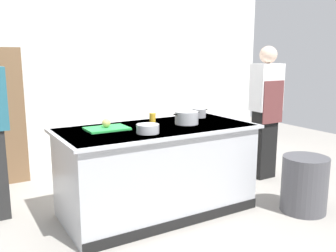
{
  "coord_description": "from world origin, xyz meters",
  "views": [
    {
      "loc": [
        -1.74,
        -3.15,
        1.61
      ],
      "look_at": [
        0.25,
        0.2,
        0.85
      ],
      "focal_mm": 39.12,
      "sensor_mm": 36.0,
      "label": 1
    }
  ],
  "objects_px": {
    "mixing_bowl": "(148,129)",
    "juice_cup": "(152,118)",
    "stock_pot": "(187,118)",
    "sauce_pan": "(199,113)",
    "trash_bin": "(304,184)",
    "onion": "(106,123)",
    "person_chef": "(266,109)"
  },
  "relations": [
    {
      "from": "mixing_bowl",
      "to": "juice_cup",
      "type": "height_order",
      "value": "juice_cup"
    },
    {
      "from": "stock_pot",
      "to": "sauce_pan",
      "type": "bearing_deg",
      "value": 36.98
    },
    {
      "from": "stock_pot",
      "to": "mixing_bowl",
      "type": "height_order",
      "value": "stock_pot"
    },
    {
      "from": "sauce_pan",
      "to": "mixing_bowl",
      "type": "bearing_deg",
      "value": -153.14
    },
    {
      "from": "trash_bin",
      "to": "onion",
      "type": "bearing_deg",
      "value": 152.93
    },
    {
      "from": "mixing_bowl",
      "to": "sauce_pan",
      "type": "bearing_deg",
      "value": 26.86
    },
    {
      "from": "stock_pot",
      "to": "sauce_pan",
      "type": "relative_size",
      "value": 1.41
    },
    {
      "from": "onion",
      "to": "stock_pot",
      "type": "distance_m",
      "value": 0.84
    },
    {
      "from": "onion",
      "to": "juice_cup",
      "type": "distance_m",
      "value": 0.57
    },
    {
      "from": "trash_bin",
      "to": "person_chef",
      "type": "distance_m",
      "value": 1.27
    },
    {
      "from": "sauce_pan",
      "to": "trash_bin",
      "type": "relative_size",
      "value": 0.37
    },
    {
      "from": "mixing_bowl",
      "to": "juice_cup",
      "type": "distance_m",
      "value": 0.56
    },
    {
      "from": "juice_cup",
      "to": "trash_bin",
      "type": "relative_size",
      "value": 0.17
    },
    {
      "from": "mixing_bowl",
      "to": "person_chef",
      "type": "relative_size",
      "value": 0.12
    },
    {
      "from": "person_chef",
      "to": "juice_cup",
      "type": "bearing_deg",
      "value": 82.81
    },
    {
      "from": "juice_cup",
      "to": "person_chef",
      "type": "relative_size",
      "value": 0.06
    },
    {
      "from": "person_chef",
      "to": "trash_bin",
      "type": "bearing_deg",
      "value": 149.94
    },
    {
      "from": "sauce_pan",
      "to": "juice_cup",
      "type": "xyz_separation_m",
      "value": [
        -0.6,
        0.01,
        -0.0
      ]
    },
    {
      "from": "juice_cup",
      "to": "stock_pot",
      "type": "bearing_deg",
      "value": -46.09
    },
    {
      "from": "trash_bin",
      "to": "person_chef",
      "type": "height_order",
      "value": "person_chef"
    },
    {
      "from": "mixing_bowl",
      "to": "trash_bin",
      "type": "height_order",
      "value": "mixing_bowl"
    },
    {
      "from": "mixing_bowl",
      "to": "trash_bin",
      "type": "bearing_deg",
      "value": -19.96
    },
    {
      "from": "mixing_bowl",
      "to": "juice_cup",
      "type": "bearing_deg",
      "value": 57.19
    },
    {
      "from": "sauce_pan",
      "to": "person_chef",
      "type": "relative_size",
      "value": 0.13
    },
    {
      "from": "mixing_bowl",
      "to": "juice_cup",
      "type": "relative_size",
      "value": 2.1
    },
    {
      "from": "mixing_bowl",
      "to": "onion",
      "type": "bearing_deg",
      "value": 126.13
    },
    {
      "from": "sauce_pan",
      "to": "onion",
      "type": "bearing_deg",
      "value": -175.24
    },
    {
      "from": "stock_pot",
      "to": "juice_cup",
      "type": "distance_m",
      "value": 0.37
    },
    {
      "from": "trash_bin",
      "to": "stock_pot",
      "type": "bearing_deg",
      "value": 142.19
    },
    {
      "from": "sauce_pan",
      "to": "trash_bin",
      "type": "height_order",
      "value": "sauce_pan"
    },
    {
      "from": "mixing_bowl",
      "to": "person_chef",
      "type": "height_order",
      "value": "person_chef"
    },
    {
      "from": "juice_cup",
      "to": "trash_bin",
      "type": "xyz_separation_m",
      "value": [
        1.23,
        -1.02,
        -0.66
      ]
    }
  ]
}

